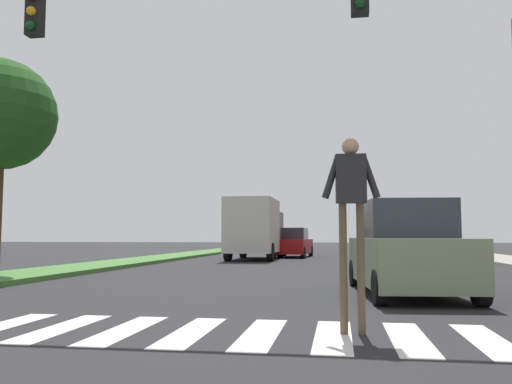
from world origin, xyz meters
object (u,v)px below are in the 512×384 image
(traffic_light_gantry, at_px, (36,52))
(suv_crossing, at_px, (406,250))
(pedestrian_performer, at_px, (351,202))
(sedan_distant, at_px, (369,242))
(truck_box_delivery, at_px, (255,228))
(sedan_midblock, at_px, (293,244))

(traffic_light_gantry, relative_size, suv_crossing, 2.15)
(pedestrian_performer, xyz_separation_m, suv_crossing, (1.24, 4.78, -0.73))
(sedan_distant, bearing_deg, pedestrian_performer, -93.45)
(suv_crossing, xyz_separation_m, sedan_distant, (0.90, 30.77, -0.15))
(suv_crossing, xyz_separation_m, truck_box_delivery, (-5.72, 15.59, 0.70))
(sedan_midblock, distance_m, sedan_distant, 12.87)
(sedan_midblock, distance_m, truck_box_delivery, 3.81)
(traffic_light_gantry, xyz_separation_m, suv_crossing, (6.55, 3.43, -3.48))
(pedestrian_performer, relative_size, truck_box_delivery, 0.40)
(suv_crossing, bearing_deg, sedan_midblock, 102.08)
(traffic_light_gantry, height_order, pedestrian_performer, traffic_light_gantry)
(traffic_light_gantry, distance_m, truck_box_delivery, 19.23)
(sedan_distant, bearing_deg, traffic_light_gantry, -102.29)
(pedestrian_performer, distance_m, truck_box_delivery, 20.86)
(pedestrian_performer, bearing_deg, suv_crossing, 75.47)
(traffic_light_gantry, relative_size, truck_box_delivery, 1.65)
(traffic_light_gantry, bearing_deg, truck_box_delivery, 87.52)
(suv_crossing, distance_m, sedan_distant, 30.79)
(traffic_light_gantry, xyz_separation_m, truck_box_delivery, (0.82, 19.02, -2.78))
(sedan_midblock, xyz_separation_m, truck_box_delivery, (-1.68, -3.31, 0.85))
(sedan_midblock, bearing_deg, truck_box_delivery, -116.92)
(truck_box_delivery, bearing_deg, sedan_distant, 66.42)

